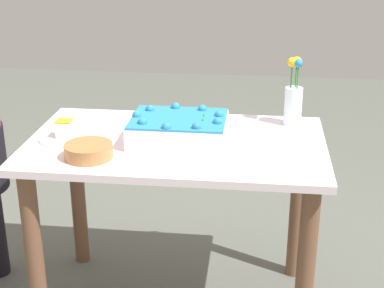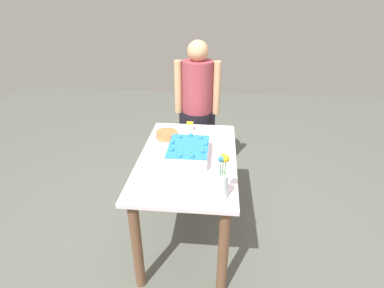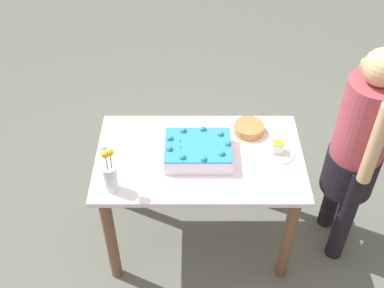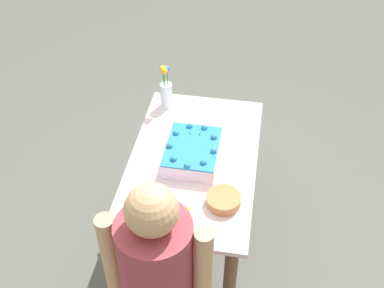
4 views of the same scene
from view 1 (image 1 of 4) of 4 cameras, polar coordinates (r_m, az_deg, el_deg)
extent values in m
cube|color=white|center=(2.38, -1.56, -0.04)|extent=(1.20, 0.73, 0.03)
cylinder|color=brown|center=(2.79, 10.19, -5.79)|extent=(0.07, 0.07, 0.75)
cylinder|color=brown|center=(2.91, -11.01, -4.67)|extent=(0.07, 0.07, 0.75)
cylinder|color=brown|center=(2.29, 10.91, -12.37)|extent=(0.07, 0.07, 0.75)
cylinder|color=brown|center=(2.44, -15.01, -10.56)|extent=(0.07, 0.07, 0.75)
cube|color=white|center=(2.36, -1.31, 1.35)|extent=(0.38, 0.30, 0.09)
cube|color=#2B85BC|center=(2.35, -1.32, 2.47)|extent=(0.38, 0.29, 0.01)
sphere|color=#2B85BC|center=(2.37, -5.40, 2.81)|extent=(0.04, 0.04, 0.04)
sphere|color=#2B85BC|center=(2.29, -4.83, 2.12)|extent=(0.04, 0.04, 0.04)
sphere|color=#2B85BC|center=(2.23, -2.51, 1.66)|extent=(0.04, 0.04, 0.04)
sphere|color=#2B85BC|center=(2.23, 0.46, 1.68)|extent=(0.04, 0.04, 0.04)
sphere|color=#2B85BC|center=(2.29, 2.50, 2.16)|extent=(0.04, 0.04, 0.04)
sphere|color=#2B85BC|center=(2.37, 2.66, 2.86)|extent=(0.04, 0.04, 0.04)
sphere|color=#2B85BC|center=(2.44, 1.02, 3.43)|extent=(0.04, 0.04, 0.04)
sphere|color=#2B85BC|center=(2.47, -1.60, 3.63)|extent=(0.04, 0.04, 0.04)
sphere|color=#2B85BC|center=(2.44, -4.09, 3.39)|extent=(0.04, 0.04, 0.04)
cone|color=#2D8438|center=(2.36, 1.15, 2.74)|extent=(0.02, 0.02, 0.02)
cone|color=#2D8438|center=(2.31, 1.06, 2.31)|extent=(0.02, 0.02, 0.02)
cylinder|color=white|center=(2.45, -12.18, 0.57)|extent=(0.21, 0.21, 0.01)
cube|color=white|center=(2.44, -12.25, 1.39)|extent=(0.06, 0.06, 0.07)
cube|color=yellow|center=(2.42, -12.31, 2.20)|extent=(0.06, 0.06, 0.01)
cube|color=silver|center=(2.26, 8.52, -0.99)|extent=(0.19, 0.14, 0.00)
cylinder|color=white|center=(2.57, 9.77, 3.62)|extent=(0.08, 0.08, 0.17)
cylinder|color=#2D8438|center=(2.53, 9.62, 6.61)|extent=(0.01, 0.01, 0.11)
sphere|color=yellow|center=(2.52, 9.70, 7.82)|extent=(0.04, 0.04, 0.04)
cylinder|color=#2D8438|center=(2.52, 10.23, 6.51)|extent=(0.01, 0.01, 0.11)
sphere|color=teal|center=(2.51, 10.31, 7.72)|extent=(0.04, 0.04, 0.04)
cylinder|color=#2D8438|center=(2.55, 10.06, 6.66)|extent=(0.01, 0.01, 0.11)
sphere|color=yellow|center=(2.53, 10.14, 7.86)|extent=(0.04, 0.04, 0.04)
cylinder|color=#B27642|center=(2.24, -10.00, -0.66)|extent=(0.18, 0.18, 0.05)
camera|label=2|loc=(2.92, 44.06, 21.31)|focal=28.00mm
camera|label=3|loc=(4.33, 3.44, 36.04)|focal=45.00mm
camera|label=4|loc=(3.13, -52.32, 34.29)|focal=45.00mm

